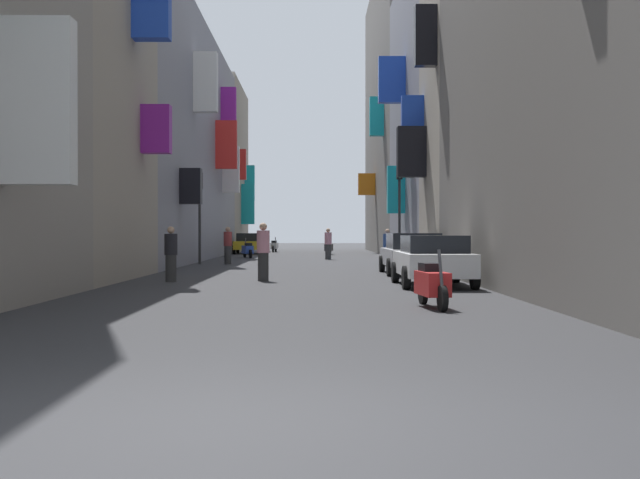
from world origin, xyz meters
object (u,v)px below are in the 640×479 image
object	(u,v)px
scooter_white	(274,246)
pedestrian_far_away	(387,248)
scooter_red	(432,284)
parked_car_white	(433,259)
pedestrian_mid_street	(328,244)
pedestrian_near_right	(171,254)
pedestrian_crossing	(228,245)
scooter_black	(329,247)
scooter_blue	(248,250)
pedestrian_near_left	(263,252)
parked_car_silver	(412,253)
traffic_light_far_corner	(200,202)
traffic_light_near_corner	(399,196)
parked_car_yellow	(249,243)

from	to	relation	value
scooter_white	pedestrian_far_away	world-z (taller)	pedestrian_far_away
scooter_white	scooter_red	bearing A→B (deg)	-83.03
parked_car_white	pedestrian_mid_street	size ratio (longest dim) A/B	2.40
pedestrian_near_right	pedestrian_crossing	bearing A→B (deg)	88.92
scooter_black	scooter_red	size ratio (longest dim) A/B	0.95
scooter_white	pedestrian_far_away	bearing A→B (deg)	-75.63
parked_car_white	scooter_white	size ratio (longest dim) A/B	2.20
parked_car_white	scooter_white	xyz separation A→B (m)	(-6.13, 36.40, -0.27)
scooter_blue	pedestrian_near_left	size ratio (longest dim) A/B	1.10
scooter_black	parked_car_silver	bearing A→B (deg)	-84.22
scooter_blue	traffic_light_far_corner	size ratio (longest dim) A/B	0.46
scooter_blue	pedestrian_near_right	xyz separation A→B (m)	(-0.40, -21.53, 0.34)
pedestrian_crossing	pedestrian_mid_street	distance (m)	7.54
pedestrian_mid_street	pedestrian_far_away	size ratio (longest dim) A/B	1.04
pedestrian_near_right	traffic_light_near_corner	xyz separation A→B (m)	(8.14, 13.00, 2.34)
scooter_white	pedestrian_crossing	distance (m)	21.81
scooter_black	traffic_light_far_corner	size ratio (longest dim) A/B	0.45
scooter_red	pedestrian_near_left	bearing A→B (deg)	114.77
scooter_red	traffic_light_near_corner	bearing A→B (deg)	85.36
pedestrian_near_right	pedestrian_far_away	xyz separation A→B (m)	(7.37, 10.73, -0.01)
parked_car_white	pedestrian_mid_street	bearing A→B (deg)	96.80
traffic_light_near_corner	scooter_white	bearing A→B (deg)	107.69
pedestrian_crossing	pedestrian_near_right	world-z (taller)	pedestrian_crossing
scooter_white	scooter_blue	bearing A→B (deg)	-93.82
pedestrian_crossing	scooter_black	bearing A→B (deg)	72.21
scooter_black	pedestrian_crossing	xyz separation A→B (m)	(-4.93, -15.35, 0.39)
pedestrian_near_left	pedestrian_far_away	xyz separation A→B (m)	(4.69, 10.43, -0.07)
scooter_black	pedestrian_far_away	world-z (taller)	pedestrian_far_away
scooter_black	parked_car_white	bearing A→B (deg)	-85.75
parked_car_yellow	pedestrian_far_away	world-z (taller)	pedestrian_far_away
scooter_black	scooter_white	distance (m)	7.52
scooter_red	pedestrian_near_left	world-z (taller)	pedestrian_near_left
pedestrian_crossing	pedestrian_far_away	distance (m)	7.42
scooter_blue	pedestrian_near_left	world-z (taller)	pedestrian_near_left
parked_car_white	pedestrian_crossing	world-z (taller)	pedestrian_crossing
parked_car_yellow	pedestrian_far_away	bearing A→B (deg)	-68.67
scooter_black	pedestrian_near_right	world-z (taller)	pedestrian_near_right
parked_car_silver	pedestrian_mid_street	bearing A→B (deg)	100.30
traffic_light_far_corner	pedestrian_near_right	bearing A→B (deg)	-85.41
parked_car_silver	parked_car_yellow	size ratio (longest dim) A/B	1.10
scooter_black	pedestrian_near_left	distance (m)	27.95
parked_car_yellow	scooter_blue	size ratio (longest dim) A/B	2.10
parked_car_yellow	pedestrian_far_away	xyz separation A→B (m)	(7.64, -19.56, 0.06)
parked_car_white	scooter_black	xyz separation A→B (m)	(-2.23, 29.97, -0.27)
parked_car_yellow	pedestrian_near_left	xyz separation A→B (m)	(2.95, -30.00, 0.13)
parked_car_yellow	scooter_blue	bearing A→B (deg)	-85.69
parked_car_yellow	parked_car_white	size ratio (longest dim) A/B	1.00
pedestrian_near_left	parked_car_silver	bearing A→B (deg)	37.56
parked_car_white	scooter_blue	distance (m)	24.39
scooter_black	pedestrian_near_left	world-z (taller)	pedestrian_near_left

